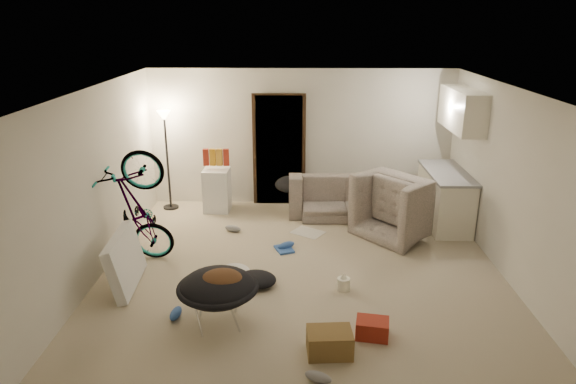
{
  "coord_description": "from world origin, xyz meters",
  "views": [
    {
      "loc": [
        -0.08,
        -6.2,
        3.36
      ],
      "look_at": [
        -0.2,
        0.6,
        1.03
      ],
      "focal_mm": 32.0,
      "sensor_mm": 36.0,
      "label": 1
    }
  ],
  "objects_px": {
    "kitchen_counter": "(445,199)",
    "tv_box": "(125,261)",
    "mini_fridge": "(217,190)",
    "juicer": "(343,283)",
    "drink_case_a": "(330,342)",
    "floor_lamp": "(166,139)",
    "saucer_chair": "(218,294)",
    "drink_case_b": "(372,328)",
    "armchair": "(405,211)",
    "sofa": "(344,198)",
    "bicycle": "(140,232)"
  },
  "relations": [
    {
      "from": "kitchen_counter",
      "to": "tv_box",
      "type": "xyz_separation_m",
      "value": [
        -4.73,
        -2.23,
        -0.08
      ]
    },
    {
      "from": "mini_fridge",
      "to": "juicer",
      "type": "bearing_deg",
      "value": -52.14
    },
    {
      "from": "mini_fridge",
      "to": "drink_case_a",
      "type": "height_order",
      "value": "mini_fridge"
    },
    {
      "from": "floor_lamp",
      "to": "kitchen_counter",
      "type": "height_order",
      "value": "floor_lamp"
    },
    {
      "from": "floor_lamp",
      "to": "saucer_chair",
      "type": "xyz_separation_m",
      "value": [
        1.44,
        -3.76,
        -0.92
      ]
    },
    {
      "from": "floor_lamp",
      "to": "saucer_chair",
      "type": "bearing_deg",
      "value": -69.06
    },
    {
      "from": "mini_fridge",
      "to": "drink_case_a",
      "type": "xyz_separation_m",
      "value": [
        1.79,
        -4.19,
        -0.25
      ]
    },
    {
      "from": "mini_fridge",
      "to": "drink_case_a",
      "type": "relative_size",
      "value": 1.66
    },
    {
      "from": "mini_fridge",
      "to": "drink_case_b",
      "type": "distance_m",
      "value": 4.51
    },
    {
      "from": "floor_lamp",
      "to": "drink_case_a",
      "type": "distance_m",
      "value": 5.19
    },
    {
      "from": "mini_fridge",
      "to": "tv_box",
      "type": "bearing_deg",
      "value": -103.5
    },
    {
      "from": "armchair",
      "to": "saucer_chair",
      "type": "distance_m",
      "value": 3.79
    },
    {
      "from": "sofa",
      "to": "armchair",
      "type": "xyz_separation_m",
      "value": [
        0.92,
        -0.85,
        0.09
      ]
    },
    {
      "from": "floor_lamp",
      "to": "mini_fridge",
      "type": "height_order",
      "value": "floor_lamp"
    },
    {
      "from": "drink_case_b",
      "to": "armchair",
      "type": "bearing_deg",
      "value": 82.52
    },
    {
      "from": "kitchen_counter",
      "to": "drink_case_b",
      "type": "bearing_deg",
      "value": -116.56
    },
    {
      "from": "drink_case_a",
      "to": "drink_case_b",
      "type": "distance_m",
      "value": 0.58
    },
    {
      "from": "kitchen_counter",
      "to": "saucer_chair",
      "type": "height_order",
      "value": "kitchen_counter"
    },
    {
      "from": "floor_lamp",
      "to": "juicer",
      "type": "height_order",
      "value": "floor_lamp"
    },
    {
      "from": "bicycle",
      "to": "drink_case_a",
      "type": "distance_m",
      "value": 3.34
    },
    {
      "from": "floor_lamp",
      "to": "kitchen_counter",
      "type": "bearing_deg",
      "value": -7.66
    },
    {
      "from": "sofa",
      "to": "saucer_chair",
      "type": "height_order",
      "value": "saucer_chair"
    },
    {
      "from": "kitchen_counter",
      "to": "armchair",
      "type": "xyz_separation_m",
      "value": [
        -0.74,
        -0.4,
        -0.07
      ]
    },
    {
      "from": "bicycle",
      "to": "juicer",
      "type": "bearing_deg",
      "value": -103.77
    },
    {
      "from": "drink_case_a",
      "to": "drink_case_b",
      "type": "height_order",
      "value": "drink_case_a"
    },
    {
      "from": "kitchen_counter",
      "to": "juicer",
      "type": "xyz_separation_m",
      "value": [
        -1.89,
        -2.31,
        -0.34
      ]
    },
    {
      "from": "floor_lamp",
      "to": "drink_case_b",
      "type": "relative_size",
      "value": 5.1
    },
    {
      "from": "kitchen_counter",
      "to": "drink_case_b",
      "type": "xyz_separation_m",
      "value": [
        -1.66,
        -3.33,
        -0.34
      ]
    },
    {
      "from": "drink_case_a",
      "to": "drink_case_b",
      "type": "xyz_separation_m",
      "value": [
        0.49,
        0.31,
        -0.03
      ]
    },
    {
      "from": "drink_case_a",
      "to": "kitchen_counter",
      "type": "bearing_deg",
      "value": 55.73
    },
    {
      "from": "kitchen_counter",
      "to": "juicer",
      "type": "height_order",
      "value": "kitchen_counter"
    },
    {
      "from": "bicycle",
      "to": "juicer",
      "type": "xyz_separation_m",
      "value": [
        2.84,
        -0.77,
        -0.36
      ]
    },
    {
      "from": "tv_box",
      "to": "juicer",
      "type": "distance_m",
      "value": 2.85
    },
    {
      "from": "tv_box",
      "to": "bicycle",
      "type": "bearing_deg",
      "value": 86.66
    },
    {
      "from": "mini_fridge",
      "to": "tv_box",
      "type": "distance_m",
      "value": 2.89
    },
    {
      "from": "armchair",
      "to": "juicer",
      "type": "height_order",
      "value": "armchair"
    },
    {
      "from": "drink_case_a",
      "to": "drink_case_b",
      "type": "relative_size",
      "value": 1.32
    },
    {
      "from": "armchair",
      "to": "drink_case_a",
      "type": "relative_size",
      "value": 2.47
    },
    {
      "from": "floor_lamp",
      "to": "armchair",
      "type": "relative_size",
      "value": 1.57
    },
    {
      "from": "mini_fridge",
      "to": "drink_case_b",
      "type": "xyz_separation_m",
      "value": [
        2.28,
        -3.88,
        -0.28
      ]
    },
    {
      "from": "saucer_chair",
      "to": "tv_box",
      "type": "distance_m",
      "value": 1.6
    },
    {
      "from": "sofa",
      "to": "drink_case_b",
      "type": "distance_m",
      "value": 3.78
    },
    {
      "from": "juicer",
      "to": "kitchen_counter",
      "type": "bearing_deg",
      "value": 50.68
    },
    {
      "from": "floor_lamp",
      "to": "armchair",
      "type": "xyz_separation_m",
      "value": [
        4.09,
        -1.05,
        -0.93
      ]
    },
    {
      "from": "saucer_chair",
      "to": "armchair",
      "type": "bearing_deg",
      "value": 45.66
    },
    {
      "from": "kitchen_counter",
      "to": "sofa",
      "type": "distance_m",
      "value": 1.73
    },
    {
      "from": "floor_lamp",
      "to": "juicer",
      "type": "xyz_separation_m",
      "value": [
        2.94,
        -2.96,
        -1.21
      ]
    },
    {
      "from": "armchair",
      "to": "floor_lamp",
      "type": "bearing_deg",
      "value": 34.77
    },
    {
      "from": "kitchen_counter",
      "to": "drink_case_a",
      "type": "relative_size",
      "value": 3.21
    },
    {
      "from": "floor_lamp",
      "to": "sofa",
      "type": "xyz_separation_m",
      "value": [
        3.17,
        -0.2,
        -1.02
      ]
    }
  ]
}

